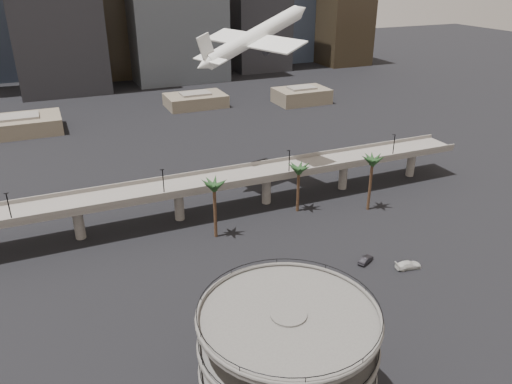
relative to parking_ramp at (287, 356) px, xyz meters
name	(u,v)px	position (x,y,z in m)	size (l,w,h in m)	color
ground	(352,364)	(13.00, 4.00, -9.84)	(700.00, 700.00, 0.00)	black
parking_ramp	(287,356)	(0.00, 0.00, 0.00)	(22.20, 22.20, 17.35)	#53504D
overpass	(224,183)	(13.00, 59.00, -2.50)	(130.00, 9.30, 14.70)	slate
palm_trees	(298,173)	(27.02, 48.65, 1.59)	(42.40, 10.40, 14.00)	#4A3120
low_buildings	(164,108)	(19.89, 146.30, -6.97)	(135.00, 27.50, 6.80)	#6A5C4E
airborne_jet	(255,37)	(26.45, 72.03, 28.09)	(34.56, 31.64, 14.61)	white
car_a	(267,327)	(4.47, 15.72, -9.12)	(1.69, 4.20, 1.43)	red
car_b	(366,260)	(30.82, 26.41, -9.17)	(1.42, 4.07, 1.34)	black
car_c	(408,265)	(37.25, 21.44, -9.09)	(2.08, 5.13, 1.49)	silver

